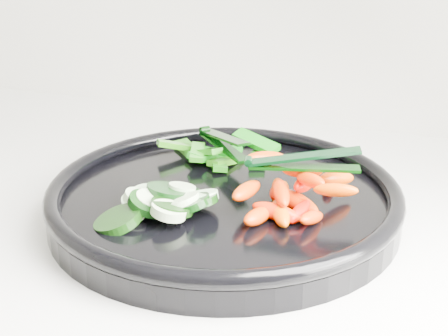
% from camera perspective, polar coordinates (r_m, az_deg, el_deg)
% --- Properties ---
extents(veggie_tray, '(0.40, 0.40, 0.04)m').
position_cam_1_polar(veggie_tray, '(0.67, -0.00, -2.76)').
color(veggie_tray, black).
rests_on(veggie_tray, counter).
extents(cucumber_pile, '(0.12, 0.13, 0.04)m').
position_cam_1_polar(cucumber_pile, '(0.63, -5.93, -3.13)').
color(cucumber_pile, black).
rests_on(cucumber_pile, veggie_tray).
extents(carrot_pile, '(0.13, 0.16, 0.05)m').
position_cam_1_polar(carrot_pile, '(0.63, 6.04, -2.24)').
color(carrot_pile, '#EB1200').
rests_on(carrot_pile, veggie_tray).
extents(pepper_pile, '(0.14, 0.11, 0.04)m').
position_cam_1_polar(pepper_pile, '(0.76, -0.60, 1.37)').
color(pepper_pile, '#21720A').
rests_on(pepper_pile, veggie_tray).
extents(tong_carrot, '(0.11, 0.05, 0.02)m').
position_cam_1_polar(tong_carrot, '(0.62, 7.00, 0.56)').
color(tong_carrot, black).
rests_on(tong_carrot, carrot_pile).
extents(tong_pepper, '(0.09, 0.09, 0.02)m').
position_cam_1_polar(tong_pepper, '(0.74, -0.18, 2.50)').
color(tong_pepper, black).
rests_on(tong_pepper, pepper_pile).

